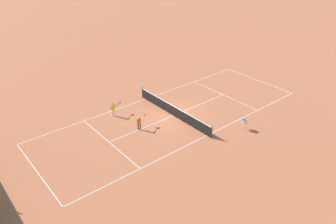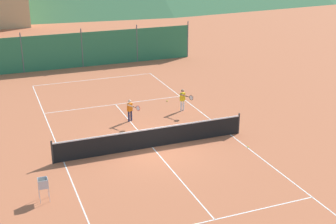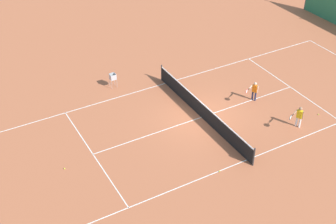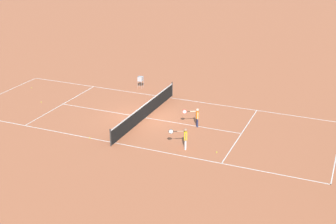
{
  "view_description": "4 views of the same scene",
  "coord_description": "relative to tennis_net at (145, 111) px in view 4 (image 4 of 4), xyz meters",
  "views": [
    {
      "loc": [
        -18.72,
        16.04,
        14.11
      ],
      "look_at": [
        -0.89,
        1.33,
        1.21
      ],
      "focal_mm": 35.0,
      "sensor_mm": 36.0,
      "label": 1
    },
    {
      "loc": [
        -6.57,
        -18.68,
        9.16
      ],
      "look_at": [
        1.27,
        1.23,
        1.15
      ],
      "focal_mm": 50.0,
      "sensor_mm": 36.0,
      "label": 2
    },
    {
      "loc": [
        17.3,
        -11.88,
        15.06
      ],
      "look_at": [
        -0.37,
        -1.91,
        0.79
      ],
      "focal_mm": 50.0,
      "sensor_mm": 36.0,
      "label": 3
    },
    {
      "loc": [
        25.3,
        12.29,
        11.71
      ],
      "look_at": [
        1.28,
        2.14,
        1.21
      ],
      "focal_mm": 50.0,
      "sensor_mm": 36.0,
      "label": 4
    }
  ],
  "objects": [
    {
      "name": "court_line_markings",
      "position": [
        0.0,
        0.0,
        -0.5
      ],
      "size": [
        8.25,
        23.85,
        0.01
      ],
      "color": "white",
      "rests_on": "ground"
    },
    {
      "name": "player_far_service",
      "position": [
        0.04,
        3.53,
        0.2
      ],
      "size": [
        0.47,
        1.03,
        1.2
      ],
      "color": "#23284C",
      "rests_on": "ground"
    },
    {
      "name": "tennis_ball_service_box",
      "position": [
        4.14,
        -1.65,
        -0.47
      ],
      "size": [
        0.07,
        0.07,
        0.07
      ],
      "primitive_type": "sphere",
      "color": "#CCE033",
      "rests_on": "ground"
    },
    {
      "name": "tennis_ball_by_net_left",
      "position": [
        0.35,
        -7.99,
        -0.47
      ],
      "size": [
        0.07,
        0.07,
        0.07
      ],
      "primitive_type": "sphere",
      "color": "#CCE033",
      "rests_on": "ground"
    },
    {
      "name": "ground_plane",
      "position": [
        0.0,
        0.0,
        -0.5
      ],
      "size": [
        600.0,
        600.0,
        0.0
      ],
      "primitive_type": "plane",
      "color": "#B7603D"
    },
    {
      "name": "ball_hopper",
      "position": [
        -5.3,
        -2.94,
        0.15
      ],
      "size": [
        0.36,
        0.36,
        0.89
      ],
      "color": "#B7B7BC",
      "rests_on": "ground"
    },
    {
      "name": "tennis_ball_mid_court",
      "position": [
        3.01,
        5.78,
        -0.47
      ],
      "size": [
        0.07,
        0.07,
        0.07
      ],
      "primitive_type": "sphere",
      "color": "#CCE033",
      "rests_on": "ground"
    },
    {
      "name": "tennis_net",
      "position": [
        0.0,
        0.0,
        0.0
      ],
      "size": [
        9.18,
        0.08,
        1.06
      ],
      "color": "#2D2D2D",
      "rests_on": "ground"
    },
    {
      "name": "tennis_ball_alley_left",
      "position": [
        -1.92,
        -10.6,
        -0.47
      ],
      "size": [
        0.07,
        0.07,
        0.07
      ],
      "primitive_type": "sphere",
      "color": "#CCE033",
      "rests_on": "ground"
    },
    {
      "name": "player_far_baseline",
      "position": [
        3.25,
        3.98,
        0.23
      ],
      "size": [
        0.43,
        1.07,
        1.25
      ],
      "color": "white",
      "rests_on": "ground"
    }
  ]
}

